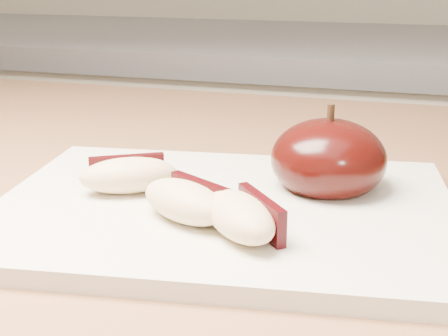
% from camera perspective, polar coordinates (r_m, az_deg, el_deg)
% --- Properties ---
extents(back_cabinet, '(2.40, 0.62, 0.94)m').
position_cam_1_polar(back_cabinet, '(1.35, 7.00, -8.27)').
color(back_cabinet, silver).
rests_on(back_cabinet, ground).
extents(cutting_board, '(0.35, 0.27, 0.01)m').
position_cam_1_polar(cutting_board, '(0.43, 0.00, -3.93)').
color(cutting_board, silver).
rests_on(cutting_board, island_counter).
extents(apple_half, '(0.11, 0.11, 0.07)m').
position_cam_1_polar(apple_half, '(0.46, 9.51, 0.79)').
color(apple_half, black).
rests_on(apple_half, cutting_board).
extents(apple_wedge_a, '(0.08, 0.06, 0.03)m').
position_cam_1_polar(apple_wedge_a, '(0.45, -8.73, -0.61)').
color(apple_wedge_a, beige).
rests_on(apple_wedge_a, cutting_board).
extents(apple_wedge_b, '(0.08, 0.06, 0.03)m').
position_cam_1_polar(apple_wedge_b, '(0.40, -3.45, -3.02)').
color(apple_wedge_b, beige).
rests_on(apple_wedge_b, cutting_board).
extents(apple_wedge_c, '(0.07, 0.07, 0.03)m').
position_cam_1_polar(apple_wedge_c, '(0.38, 1.64, -4.39)').
color(apple_wedge_c, beige).
rests_on(apple_wedge_c, cutting_board).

